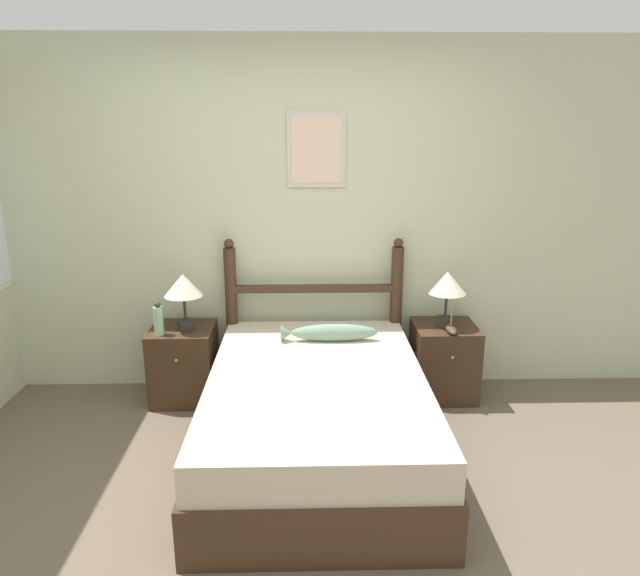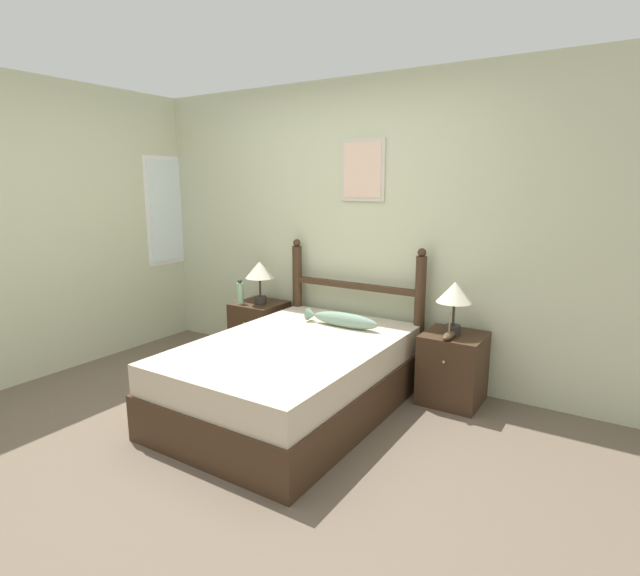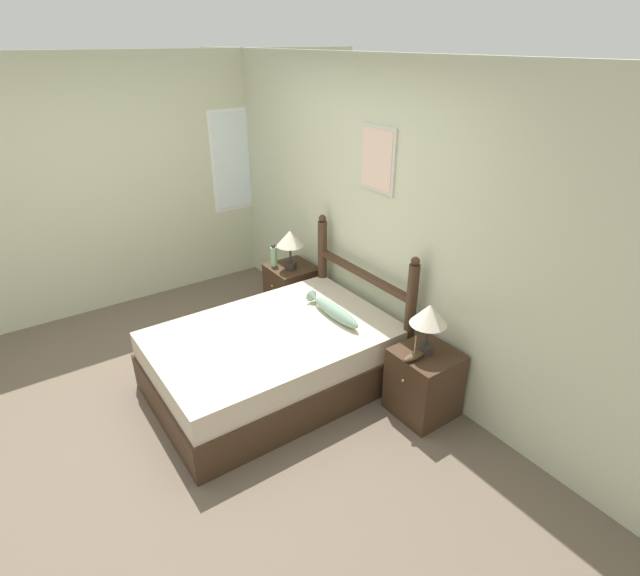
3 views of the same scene
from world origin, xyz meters
TOP-DOWN VIEW (x-y plane):
  - ground_plane at (0.00, 0.00)m, footprint 16.00×16.00m
  - wall_back at (0.00, 1.73)m, footprint 6.40×0.08m
  - wall_left at (-2.13, 0.03)m, footprint 0.08×6.40m
  - bed at (0.15, 0.67)m, footprint 1.31×1.94m
  - headboard at (0.15, 1.60)m, footprint 1.31×0.09m
  - nightstand_left at (-0.81, 1.45)m, footprint 0.45×0.46m
  - nightstand_right at (1.10, 1.45)m, footprint 0.45×0.46m
  - table_lamp_left at (-0.77, 1.42)m, footprint 0.27×0.27m
  - table_lamp_right at (1.09, 1.44)m, footprint 0.27×0.27m
  - bottle at (-0.93, 1.32)m, footprint 0.07×0.07m
  - model_boat at (1.10, 1.31)m, footprint 0.07×0.20m
  - fish_pillow at (0.24, 1.21)m, footprint 0.66×0.11m

SIDE VIEW (x-z plane):
  - ground_plane at x=0.00m, z-range 0.00..0.00m
  - bed at x=0.15m, z-range 0.00..0.53m
  - nightstand_left at x=-0.81m, z-range 0.00..0.55m
  - nightstand_right at x=1.10m, z-range 0.00..0.55m
  - model_boat at x=1.10m, z-range 0.47..0.67m
  - fish_pillow at x=0.24m, z-range 0.53..0.65m
  - headboard at x=0.15m, z-range 0.03..1.19m
  - bottle at x=-0.93m, z-range 0.54..0.78m
  - table_lamp_left at x=-0.77m, z-range 0.65..1.05m
  - table_lamp_right at x=1.09m, z-range 0.65..1.05m
  - wall_left at x=-2.13m, z-range 0.00..2.55m
  - wall_back at x=0.00m, z-range 0.00..2.55m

